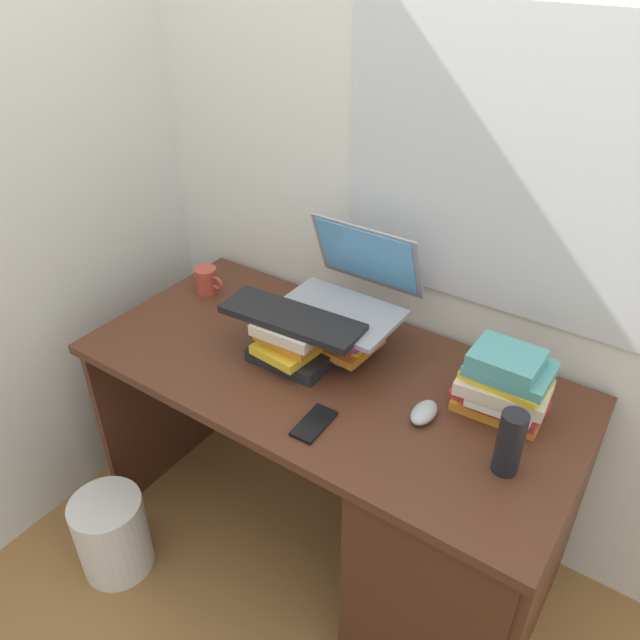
% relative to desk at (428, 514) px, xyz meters
% --- Properties ---
extents(ground_plane, '(6.00, 6.00, 0.00)m').
position_rel_desk_xyz_m(ground_plane, '(-0.37, 0.03, -0.42)').
color(ground_plane, olive).
extents(wall_back, '(6.00, 0.06, 2.60)m').
position_rel_desk_xyz_m(wall_back, '(-0.37, 0.42, 0.88)').
color(wall_back, silver).
rests_on(wall_back, ground).
extents(wall_left, '(0.05, 6.00, 2.60)m').
position_rel_desk_xyz_m(wall_left, '(-1.32, 0.03, 0.88)').
color(wall_left, silver).
rests_on(wall_left, ground).
extents(desk, '(1.46, 0.70, 0.76)m').
position_rel_desk_xyz_m(desk, '(0.00, 0.00, 0.00)').
color(desk, '#4C2819').
rests_on(desk, ground).
extents(book_stack_tall, '(0.24, 0.20, 0.14)m').
position_rel_desk_xyz_m(book_stack_tall, '(-0.40, 0.12, 0.41)').
color(book_stack_tall, '#2672B2').
rests_on(book_stack_tall, desk).
extents(book_stack_keyboard_riser, '(0.24, 0.19, 0.14)m').
position_rel_desk_xyz_m(book_stack_keyboard_riser, '(-0.48, 0.00, 0.42)').
color(book_stack_keyboard_riser, black).
rests_on(book_stack_keyboard_riser, desk).
extents(book_stack_side, '(0.25, 0.18, 0.20)m').
position_rel_desk_xyz_m(book_stack_side, '(0.11, 0.13, 0.44)').
color(book_stack_side, orange).
rests_on(book_stack_side, desk).
extents(laptop, '(0.35, 0.32, 0.23)m').
position_rel_desk_xyz_m(laptop, '(-0.40, 0.18, 0.54)').
color(laptop, gray).
rests_on(laptop, book_stack_tall).
extents(keyboard, '(0.43, 0.17, 0.02)m').
position_rel_desk_xyz_m(keyboard, '(-0.48, 0.00, 0.50)').
color(keyboard, black).
rests_on(keyboard, book_stack_keyboard_riser).
extents(computer_mouse, '(0.06, 0.10, 0.04)m').
position_rel_desk_xyz_m(computer_mouse, '(-0.05, 0.00, 0.36)').
color(computer_mouse, '#A5A8AD').
rests_on(computer_mouse, desk).
extents(mug, '(0.11, 0.08, 0.09)m').
position_rel_desk_xyz_m(mug, '(-0.97, 0.16, 0.39)').
color(mug, '#B23F33').
rests_on(mug, desk).
extents(water_bottle, '(0.06, 0.06, 0.17)m').
position_rel_desk_xyz_m(water_bottle, '(0.19, -0.05, 0.43)').
color(water_bottle, black).
rests_on(water_bottle, desk).
extents(cell_phone, '(0.07, 0.14, 0.01)m').
position_rel_desk_xyz_m(cell_phone, '(-0.27, -0.18, 0.35)').
color(cell_phone, black).
rests_on(cell_phone, desk).
extents(wastebasket, '(0.23, 0.23, 0.30)m').
position_rel_desk_xyz_m(wastebasket, '(-0.90, -0.46, -0.27)').
color(wastebasket, silver).
rests_on(wastebasket, ground).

